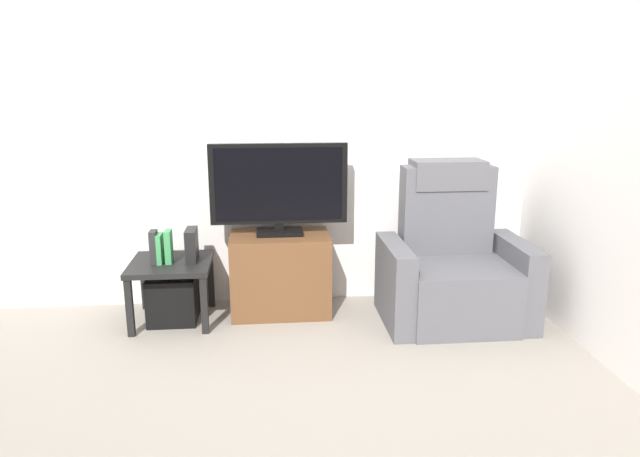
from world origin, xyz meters
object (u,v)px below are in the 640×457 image
object	(u,v)px
side_table	(171,271)
book_middle	(160,248)
book_leftmost	(154,247)
tv_stand	(280,273)
book_rightmost	(169,247)
subwoofer_box	(173,298)
game_console	(192,245)
recliner_armchair	(452,266)
television	(279,187)

from	to	relation	value
side_table	book_middle	bearing A→B (deg)	-161.75
book_leftmost	tv_stand	bearing A→B (deg)	7.25
tv_stand	side_table	distance (m)	0.75
tv_stand	book_rightmost	size ratio (longest dim) A/B	3.12
subwoofer_box	book_rightmost	xyz separation A→B (m)	(-0.00, -0.02, 0.37)
subwoofer_box	game_console	world-z (taller)	game_console
book_rightmost	game_console	xyz separation A→B (m)	(0.15, 0.03, -0.00)
recliner_armchair	book_rightmost	bearing A→B (deg)	-172.48
television	subwoofer_box	world-z (taller)	television
subwoofer_box	recliner_armchair	bearing A→B (deg)	-3.55
book_middle	recliner_armchair	bearing A→B (deg)	-2.87
side_table	subwoofer_box	bearing A→B (deg)	-45.00
book_leftmost	television	bearing A→B (deg)	8.51
television	game_console	size ratio (longest dim) A/B	4.29
tv_stand	recliner_armchair	bearing A→B (deg)	-9.91
television	game_console	bearing A→B (deg)	-170.87
television	tv_stand	bearing A→B (deg)	-90.00
subwoofer_box	television	bearing A→B (deg)	8.13
subwoofer_box	book_leftmost	size ratio (longest dim) A/B	1.46
book_middle	subwoofer_box	bearing A→B (deg)	18.25
recliner_armchair	subwoofer_box	world-z (taller)	recliner_armchair
tv_stand	book_leftmost	xyz separation A→B (m)	(-0.84, -0.11, 0.25)
tv_stand	book_middle	distance (m)	0.85
tv_stand	game_console	bearing A→B (deg)	-172.64
television	game_console	distance (m)	0.71
tv_stand	television	bearing A→B (deg)	90.00
recliner_armchair	book_rightmost	xyz separation A→B (m)	(-1.93, 0.10, 0.16)
recliner_armchair	book_middle	world-z (taller)	recliner_armchair
book_rightmost	game_console	size ratio (longest dim) A/B	1.01
tv_stand	book_leftmost	distance (m)	0.89
television	book_rightmost	size ratio (longest dim) A/B	4.26
television	book_middle	size ratio (longest dim) A/B	4.76
side_table	game_console	xyz separation A→B (m)	(0.15, 0.01, 0.18)
book_rightmost	subwoofer_box	bearing A→B (deg)	81.62
book_middle	game_console	world-z (taller)	game_console
game_console	book_rightmost	bearing A→B (deg)	-168.54
tv_stand	book_leftmost	world-z (taller)	book_leftmost
side_table	book_middle	xyz separation A→B (m)	(-0.06, -0.02, 0.16)
tv_stand	subwoofer_box	distance (m)	0.76
recliner_armchair	subwoofer_box	distance (m)	1.94
book_rightmost	game_console	world-z (taller)	book_rightmost
book_leftmost	book_middle	xyz separation A→B (m)	(0.04, 0.00, -0.01)
tv_stand	recliner_armchair	size ratio (longest dim) A/B	0.64
book_leftmost	side_table	bearing A→B (deg)	11.31
television	subwoofer_box	xyz separation A→B (m)	(-0.74, -0.11, -0.74)
tv_stand	television	world-z (taller)	television
recliner_armchair	book_rightmost	world-z (taller)	recliner_armchair
side_table	television	bearing A→B (deg)	8.13
book_leftmost	book_middle	bearing A→B (deg)	0.00
subwoofer_box	game_console	xyz separation A→B (m)	(0.15, 0.01, 0.37)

